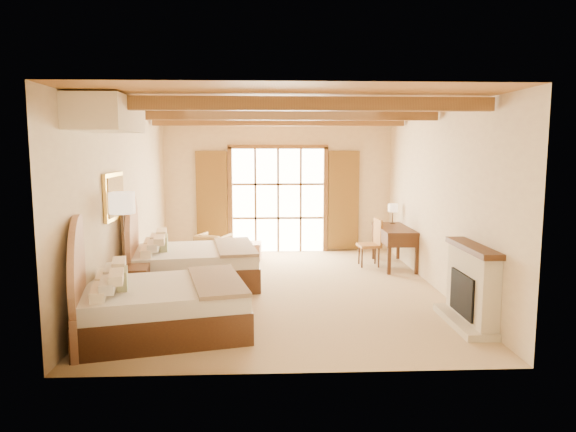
{
  "coord_description": "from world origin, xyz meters",
  "views": [
    {
      "loc": [
        -0.31,
        -8.97,
        2.5
      ],
      "look_at": [
        0.1,
        0.2,
        1.3
      ],
      "focal_mm": 32.0,
      "sensor_mm": 36.0,
      "label": 1
    }
  ],
  "objects": [
    {
      "name": "bed_near",
      "position": [
        -1.88,
        -2.12,
        0.44
      ],
      "size": [
        2.55,
        2.11,
        1.45
      ],
      "rotation": [
        0.0,
        0.0,
        0.23
      ],
      "color": "#482C14",
      "rests_on": "floor"
    },
    {
      "name": "bed_far",
      "position": [
        -1.8,
        0.34,
        0.45
      ],
      "size": [
        2.5,
        2.03,
        1.49
      ],
      "rotation": [
        0.0,
        0.0,
        0.15
      ],
      "color": "#482C14",
      "rests_on": "floor"
    },
    {
      "name": "floor_lamp",
      "position": [
        -2.5,
        -1.09,
        1.57
      ],
      "size": [
        0.39,
        0.39,
        1.84
      ],
      "color": "#3D2C1E",
      "rests_on": "floor"
    },
    {
      "name": "desk_chair",
      "position": [
        1.93,
        1.76,
        0.31
      ],
      "size": [
        0.5,
        0.5,
        1.01
      ],
      "rotation": [
        0.0,
        0.0,
        0.13
      ],
      "color": "#A16C30",
      "rests_on": "floor"
    },
    {
      "name": "nightstand",
      "position": [
        -2.44,
        -0.99,
        0.33
      ],
      "size": [
        0.61,
        0.61,
        0.66
      ],
      "primitive_type": "cube",
      "rotation": [
        0.0,
        0.0,
        0.12
      ],
      "color": "#482C14",
      "rests_on": "floor"
    },
    {
      "name": "wall_right",
      "position": [
        2.75,
        0.0,
        1.6
      ],
      "size": [
        0.0,
        7.0,
        7.0
      ],
      "primitive_type": "plane",
      "rotation": [
        1.57,
        0.0,
        -1.57
      ],
      "color": "beige",
      "rests_on": "ground"
    },
    {
      "name": "wall_left",
      "position": [
        -2.75,
        0.0,
        1.6
      ],
      "size": [
        0.0,
        7.0,
        7.0
      ],
      "primitive_type": "plane",
      "rotation": [
        1.57,
        0.0,
        1.57
      ],
      "color": "beige",
      "rests_on": "ground"
    },
    {
      "name": "canopy_valance",
      "position": [
        -2.4,
        -2.0,
        2.95
      ],
      "size": [
        0.7,
        1.4,
        0.45
      ],
      "primitive_type": "cube",
      "color": "#F5E7C4",
      "rests_on": "ceiling"
    },
    {
      "name": "floor",
      "position": [
        0.0,
        0.0,
        0.0
      ],
      "size": [
        7.0,
        7.0,
        0.0
      ],
      "primitive_type": "plane",
      "color": "#CEB186",
      "rests_on": "ground"
    },
    {
      "name": "desk",
      "position": [
        2.44,
        1.71,
        0.45
      ],
      "size": [
        0.67,
        1.57,
        0.85
      ],
      "rotation": [
        0.0,
        0.0,
        0.0
      ],
      "color": "#482C14",
      "rests_on": "floor"
    },
    {
      "name": "french_doors",
      "position": [
        0.0,
        3.44,
        1.25
      ],
      "size": [
        3.95,
        0.08,
        2.6
      ],
      "color": "white",
      "rests_on": "ground"
    },
    {
      "name": "ceiling_beams",
      "position": [
        0.0,
        0.0,
        3.08
      ],
      "size": [
        5.39,
        4.6,
        0.18
      ],
      "primitive_type": null,
      "color": "brown",
      "rests_on": "ceiling"
    },
    {
      "name": "painting",
      "position": [
        -2.7,
        -0.75,
        1.75
      ],
      "size": [
        0.06,
        0.95,
        0.75
      ],
      "color": "#E8BC4D",
      "rests_on": "wall_left"
    },
    {
      "name": "ottoman",
      "position": [
        -0.7,
        2.47,
        0.2
      ],
      "size": [
        0.58,
        0.58,
        0.4
      ],
      "primitive_type": "cube",
      "rotation": [
        0.0,
        0.0,
        -0.06
      ],
      "color": "tan",
      "rests_on": "floor"
    },
    {
      "name": "wall_back",
      "position": [
        0.0,
        3.5,
        1.6
      ],
      "size": [
        5.5,
        0.0,
        5.5
      ],
      "primitive_type": "plane",
      "rotation": [
        1.57,
        0.0,
        0.0
      ],
      "color": "beige",
      "rests_on": "ground"
    },
    {
      "name": "desk_lamp",
      "position": [
        2.53,
        2.28,
        1.18
      ],
      "size": [
        0.22,
        0.22,
        0.44
      ],
      "color": "#3D2C1E",
      "rests_on": "desk"
    },
    {
      "name": "armchair",
      "position": [
        -1.48,
        2.42,
        0.31
      ],
      "size": [
        0.86,
        0.87,
        0.62
      ],
      "primitive_type": "imported",
      "rotation": [
        0.0,
        0.0,
        -3.49
      ],
      "color": "#A38148",
      "rests_on": "floor"
    },
    {
      "name": "fireplace",
      "position": [
        2.6,
        -2.0,
        0.51
      ],
      "size": [
        0.46,
        1.4,
        1.16
      ],
      "color": "beige",
      "rests_on": "ground"
    },
    {
      "name": "ceiling",
      "position": [
        0.0,
        0.0,
        3.2
      ],
      "size": [
        7.0,
        7.0,
        0.0
      ],
      "primitive_type": "plane",
      "rotation": [
        3.14,
        0.0,
        0.0
      ],
      "color": "#AD7439",
      "rests_on": "ground"
    }
  ]
}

